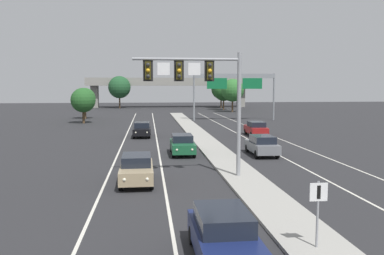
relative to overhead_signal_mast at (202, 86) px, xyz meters
name	(u,v)px	position (x,y,z in m)	size (l,w,h in m)	color
median_island	(234,168)	(2.44, 2.57, -5.39)	(2.40, 110.00, 0.15)	#9E9B93
lane_stripe_oncoming_center	(159,153)	(-2.26, 9.57, -5.46)	(0.14, 100.00, 0.01)	silver
lane_stripe_receding_center	(271,151)	(7.14, 9.57, -5.46)	(0.14, 100.00, 0.01)	silver
edge_stripe_left	(118,154)	(-5.56, 9.57, -5.46)	(0.14, 100.00, 0.01)	silver
edge_stripe_right	(309,150)	(10.44, 9.57, -5.46)	(0.14, 100.00, 0.01)	silver
overhead_signal_mast	(202,86)	(0.00, 0.00, 0.00)	(6.25, 0.44, 7.20)	gray
median_sign_post	(318,204)	(2.35, -10.77, -3.88)	(0.60, 0.10, 2.20)	gray
car_oncoming_navy	(224,236)	(-0.83, -11.17, -4.64)	(1.84, 4.48, 1.58)	#141E4C
car_oncoming_tan	(137,169)	(-3.79, -0.59, -4.64)	(1.86, 4.48, 1.58)	tan
car_oncoming_green	(182,144)	(-0.42, 8.71, -4.64)	(1.86, 4.49, 1.58)	#195633
car_oncoming_black	(142,129)	(-3.78, 20.44, -4.64)	(1.89, 4.50, 1.58)	black
car_receding_grey	(262,145)	(5.79, 7.62, -4.64)	(1.86, 4.49, 1.58)	slate
car_receding_red	(256,128)	(8.69, 20.05, -4.64)	(1.91, 4.50, 1.58)	maroon
highway_sign_gantry	(235,82)	(10.64, 40.34, 0.70)	(13.28, 0.42, 7.50)	gray
overpass_bridge	(169,85)	(2.44, 82.85, 0.32)	(42.40, 6.40, 7.65)	gray
tree_far_right_b	(233,90)	(14.82, 61.52, -0.86)	(4.88, 4.88, 7.05)	#4C3823
tree_far_right_c	(221,89)	(15.36, 77.89, -0.75)	(4.99, 4.99, 7.22)	#4C3823
tree_far_right_a	(224,91)	(14.41, 69.51, -1.06)	(4.66, 4.66, 6.74)	#4C3823
tree_far_left_a	(83,100)	(-12.58, 37.53, -2.05)	(3.61, 3.61, 5.23)	#4C3823
tree_far_left_c	(119,87)	(-10.18, 79.34, -0.21)	(5.56, 5.56, 8.04)	#4C3823
tree_far_left_b	(85,99)	(-13.68, 46.34, -2.07)	(3.59, 3.59, 5.20)	#4C3823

